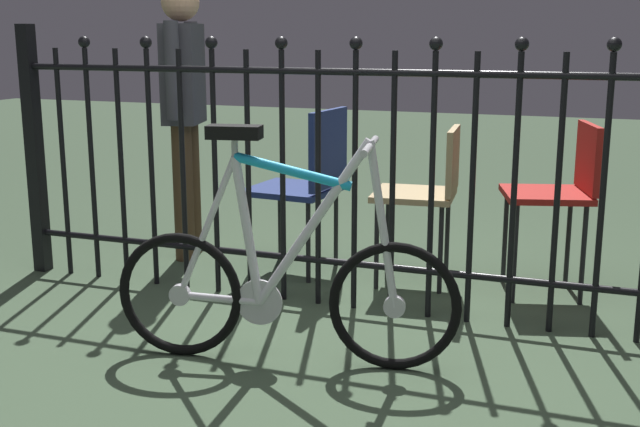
{
  "coord_description": "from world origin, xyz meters",
  "views": [
    {
      "loc": [
        1.01,
        -2.7,
        1.25
      ],
      "look_at": [
        -0.07,
        0.21,
        0.55
      ],
      "focal_mm": 45.33,
      "sensor_mm": 36.0,
      "label": 1
    }
  ],
  "objects_px": {
    "chair_red": "(561,187)",
    "chair_tan": "(429,187)",
    "person_visitor": "(184,99)",
    "bicycle": "(284,281)",
    "chair_navy": "(308,176)"
  },
  "relations": [
    {
      "from": "chair_tan",
      "to": "person_visitor",
      "type": "xyz_separation_m",
      "value": [
        -1.39,
        0.03,
        0.39
      ]
    },
    {
      "from": "chair_tan",
      "to": "chair_red",
      "type": "height_order",
      "value": "chair_red"
    },
    {
      "from": "bicycle",
      "to": "person_visitor",
      "type": "distance_m",
      "value": 1.74
    },
    {
      "from": "chair_red",
      "to": "chair_tan",
      "type": "bearing_deg",
      "value": -175.55
    },
    {
      "from": "bicycle",
      "to": "chair_red",
      "type": "height_order",
      "value": "bicycle"
    },
    {
      "from": "bicycle",
      "to": "chair_red",
      "type": "distance_m",
      "value": 1.55
    },
    {
      "from": "bicycle",
      "to": "chair_navy",
      "type": "height_order",
      "value": "bicycle"
    },
    {
      "from": "chair_tan",
      "to": "person_visitor",
      "type": "distance_m",
      "value": 1.44
    },
    {
      "from": "chair_tan",
      "to": "person_visitor",
      "type": "height_order",
      "value": "person_visitor"
    },
    {
      "from": "chair_tan",
      "to": "chair_red",
      "type": "relative_size",
      "value": 0.95
    },
    {
      "from": "chair_red",
      "to": "person_visitor",
      "type": "relative_size",
      "value": 0.55
    },
    {
      "from": "chair_navy",
      "to": "person_visitor",
      "type": "bearing_deg",
      "value": 175.33
    },
    {
      "from": "chair_navy",
      "to": "person_visitor",
      "type": "height_order",
      "value": "person_visitor"
    },
    {
      "from": "bicycle",
      "to": "person_visitor",
      "type": "relative_size",
      "value": 0.87
    },
    {
      "from": "chair_tan",
      "to": "chair_red",
      "type": "bearing_deg",
      "value": 4.45
    }
  ]
}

